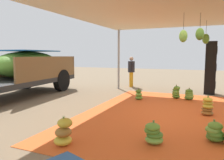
{
  "coord_description": "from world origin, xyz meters",
  "views": [
    {
      "loc": [
        -6.1,
        -0.6,
        1.66
      ],
      "look_at": [
        0.79,
        2.36,
        0.8
      ],
      "focal_mm": 34.62,
      "sensor_mm": 36.0,
      "label": 1
    }
  ],
  "objects": [
    {
      "name": "cargo_truck_main",
      "position": [
        -0.37,
        6.32,
        1.21
      ],
      "size": [
        6.56,
        2.74,
        2.4
      ],
      "color": "#2D2D2D",
      "rests_on": "ground"
    },
    {
      "name": "banana_bunch_10",
      "position": [
        -2.95,
        1.72,
        0.24
      ],
      "size": [
        0.38,
        0.39,
        0.54
      ],
      "color": "gold",
      "rests_on": "tarp_orange"
    },
    {
      "name": "banana_bunch_4",
      "position": [
        2.42,
        0.37,
        0.23
      ],
      "size": [
        0.42,
        0.42,
        0.52
      ],
      "color": "#518428",
      "rests_on": "tarp_orange"
    },
    {
      "name": "worker_0",
      "position": [
        4.69,
        2.94,
        0.92
      ],
      "size": [
        0.58,
        0.35,
        1.58
      ],
      "color": "orange",
      "rests_on": "ground"
    },
    {
      "name": "banana_bunch_7",
      "position": [
        1.61,
        1.62,
        0.18
      ],
      "size": [
        0.38,
        0.38,
        0.42
      ],
      "color": "#60932D",
      "rests_on": "tarp_orange"
    },
    {
      "name": "ground_plane",
      "position": [
        0.0,
        3.0,
        0.0
      ],
      "size": [
        40.0,
        40.0,
        0.0
      ],
      "primitive_type": "plane",
      "color": "#7F6B51"
    },
    {
      "name": "banana_bunch_3",
      "position": [
        2.27,
        -0.12,
        0.2
      ],
      "size": [
        0.45,
        0.45,
        0.45
      ],
      "color": "#477523",
      "rests_on": "tarp_orange"
    },
    {
      "name": "banana_bunch_1",
      "position": [
        -1.66,
        -0.84,
        0.19
      ],
      "size": [
        0.44,
        0.45,
        0.43
      ],
      "color": "#477523",
      "rests_on": "tarp_orange"
    },
    {
      "name": "banana_bunch_0",
      "position": [
        -2.2,
        0.22,
        0.2
      ],
      "size": [
        0.47,
        0.47,
        0.44
      ],
      "color": "#75A83D",
      "rests_on": "tarp_orange"
    },
    {
      "name": "tent_canopy",
      "position": [
        0.02,
        -0.09,
        2.86
      ],
      "size": [
        8.0,
        7.0,
        2.95
      ],
      "color": "#9EA0A5",
      "rests_on": "ground"
    },
    {
      "name": "speaker_stack",
      "position": [
        4.01,
        -0.83,
        1.12
      ],
      "size": [
        0.55,
        0.46,
        2.24
      ],
      "color": "black",
      "rests_on": "ground"
    },
    {
      "name": "banana_bunch_9",
      "position": [
        0.32,
        -0.73,
        0.24
      ],
      "size": [
        0.45,
        0.45,
        0.55
      ],
      "color": "#996628",
      "rests_on": "tarp_orange"
    },
    {
      "name": "tarp_orange",
      "position": [
        0.0,
        0.0,
        0.01
      ],
      "size": [
        6.77,
        5.16,
        0.01
      ],
      "primitive_type": "cube",
      "color": "#E05B23",
      "rests_on": "ground"
    }
  ]
}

